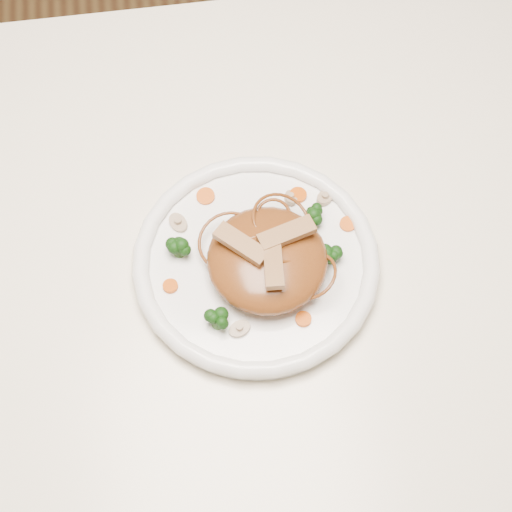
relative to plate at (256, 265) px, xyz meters
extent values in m
plane|color=#50321B|center=(-0.04, 0.04, -0.76)|extent=(4.00, 4.00, 0.00)
cube|color=white|center=(-0.04, 0.04, -0.03)|extent=(1.20, 0.80, 0.04)
cylinder|color=brown|center=(0.50, 0.38, -0.40)|extent=(0.06, 0.06, 0.71)
cylinder|color=white|center=(0.00, 0.00, 0.00)|extent=(0.36, 0.36, 0.02)
ellipsoid|color=brown|center=(0.01, -0.01, 0.03)|extent=(0.15, 0.15, 0.04)
cube|color=#A97A4F|center=(0.03, 0.00, 0.06)|extent=(0.07, 0.04, 0.01)
cube|color=#A97A4F|center=(-0.02, 0.00, 0.06)|extent=(0.06, 0.06, 0.01)
cube|color=#A97A4F|center=(0.01, -0.03, 0.06)|extent=(0.03, 0.06, 0.01)
cylinder|color=#CD5007|center=(0.06, 0.08, 0.01)|extent=(0.02, 0.02, 0.00)
cylinder|color=#CD5007|center=(-0.10, -0.02, 0.01)|extent=(0.02, 0.02, 0.00)
cylinder|color=#CD5007|center=(0.12, 0.03, 0.01)|extent=(0.03, 0.03, 0.00)
cylinder|color=#CD5007|center=(-0.05, 0.10, 0.01)|extent=(0.03, 0.03, 0.00)
cylinder|color=#CD5007|center=(0.04, -0.08, 0.01)|extent=(0.02, 0.02, 0.00)
cylinder|color=tan|center=(-0.03, -0.08, 0.01)|extent=(0.03, 0.03, 0.01)
cylinder|color=tan|center=(0.10, 0.07, 0.01)|extent=(0.04, 0.04, 0.01)
cylinder|color=tan|center=(-0.08, 0.06, 0.01)|extent=(0.04, 0.04, 0.01)
cylinder|color=tan|center=(0.05, 0.08, 0.01)|extent=(0.02, 0.02, 0.01)
camera|label=1|loc=(-0.06, -0.40, 0.80)|focal=53.71mm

